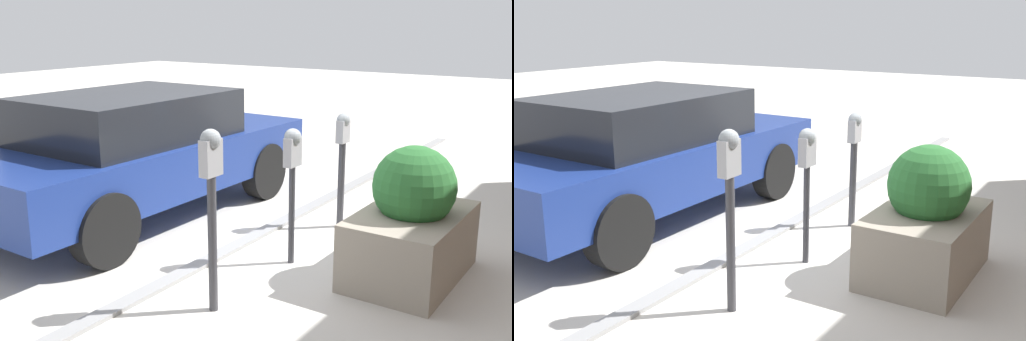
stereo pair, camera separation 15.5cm
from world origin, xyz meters
The scene contains 7 objects.
ground_plane centered at (0.00, 0.00, 0.00)m, with size 40.00×40.00×0.00m, color beige.
curb_strip centered at (0.00, 0.08, 0.02)m, with size 13.50×0.16×0.04m.
parking_meter_nearest centered at (-1.21, -0.57, 1.03)m, with size 0.19×0.16×1.49m.
parking_meter_second centered at (-0.02, -0.59, 0.98)m, with size 0.19×0.16×1.32m.
parking_meter_middle centered at (1.18, -0.51, 0.86)m, with size 0.18×0.15×1.30m.
planter_box centered at (0.31, -1.64, 0.50)m, with size 1.39×0.84×1.22m.
parked_car_front centered at (0.23, 1.67, 0.79)m, with size 4.39×1.91×1.48m.
Camera 2 is at (-4.76, -3.22, 2.30)m, focal length 42.00 mm.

